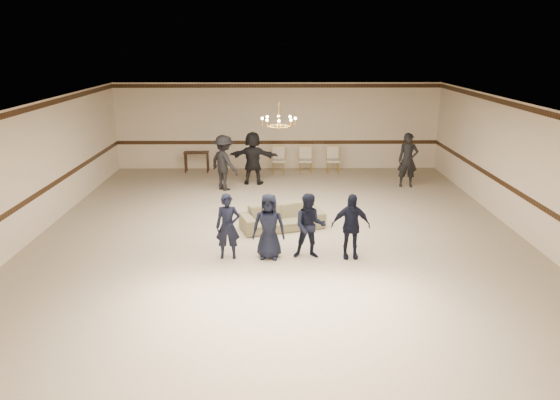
{
  "coord_description": "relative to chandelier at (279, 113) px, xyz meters",
  "views": [
    {
      "loc": [
        -0.12,
        -12.1,
        4.62
      ],
      "look_at": [
        0.01,
        -0.5,
        1.04
      ],
      "focal_mm": 33.02,
      "sensor_mm": 36.0,
      "label": 1
    }
  ],
  "objects": [
    {
      "name": "banquet_chair_mid",
      "position": [
        1.03,
        5.23,
        -2.4
      ],
      "size": [
        0.5,
        0.5,
        0.96
      ],
      "primitive_type": null,
      "rotation": [
        0.0,
        0.0,
        -0.09
      ],
      "color": "beige",
      "rests_on": "floor"
    },
    {
      "name": "banquet_chair_left",
      "position": [
        0.03,
        5.23,
        -2.4
      ],
      "size": [
        0.49,
        0.49,
        0.96
      ],
      "primitive_type": null,
      "rotation": [
        0.0,
        0.0,
        0.06
      ],
      "color": "beige",
      "rests_on": "floor"
    },
    {
      "name": "console_table",
      "position": [
        -2.97,
        5.43,
        -2.49
      ],
      "size": [
        0.93,
        0.43,
        0.76
      ],
      "primitive_type": "cube",
      "rotation": [
        0.0,
        0.0,
        0.05
      ],
      "color": "black",
      "rests_on": "floor"
    },
    {
      "name": "adult_left",
      "position": [
        -1.73,
        3.06,
        -1.98
      ],
      "size": [
        1.29,
        1.28,
        1.79
      ],
      "primitive_type": "imported",
      "rotation": [
        0.0,
        0.0,
        2.36
      ],
      "color": "black",
      "rests_on": "floor"
    },
    {
      "name": "crown_molding",
      "position": [
        0.0,
        5.99,
        0.21
      ],
      "size": [
        12.0,
        0.02,
        0.14
      ],
      "primitive_type": "cube",
      "color": "#392211",
      "rests_on": "wall_back"
    },
    {
      "name": "adult_right",
      "position": [
        4.27,
        3.36,
        -1.98
      ],
      "size": [
        0.68,
        0.47,
        1.79
      ],
      "primitive_type": "imported",
      "rotation": [
        0.0,
        0.0,
        -0.07
      ],
      "color": "black",
      "rests_on": "floor"
    },
    {
      "name": "settee",
      "position": [
        0.08,
        -0.62,
        -2.57
      ],
      "size": [
        2.26,
        1.43,
        0.62
      ],
      "primitive_type": "imported",
      "rotation": [
        0.0,
        0.0,
        0.31
      ],
      "color": "#716C4B",
      "rests_on": "floor"
    },
    {
      "name": "chair_rail",
      "position": [
        0.0,
        5.99,
        -1.88
      ],
      "size": [
        12.0,
        0.02,
        0.14
      ],
      "primitive_type": "cube",
      "color": "#392211",
      "rests_on": "wall_back"
    },
    {
      "name": "boy_b",
      "position": [
        -0.24,
        -2.48,
        -2.14
      ],
      "size": [
        0.76,
        0.53,
        1.47
      ],
      "primitive_type": "imported",
      "rotation": [
        0.0,
        0.0,
        -0.09
      ],
      "color": "black",
      "rests_on": "floor"
    },
    {
      "name": "boy_c",
      "position": [
        0.66,
        -2.48,
        -2.14
      ],
      "size": [
        0.74,
        0.59,
        1.47
      ],
      "primitive_type": "imported",
      "rotation": [
        0.0,
        0.0,
        -0.05
      ],
      "color": "black",
      "rests_on": "floor"
    },
    {
      "name": "banquet_chair_right",
      "position": [
        2.03,
        5.23,
        -2.4
      ],
      "size": [
        0.47,
        0.47,
        0.96
      ],
      "primitive_type": null,
      "rotation": [
        0.0,
        0.0,
        0.01
      ],
      "color": "beige",
      "rests_on": "floor"
    },
    {
      "name": "room",
      "position": [
        0.0,
        -1.0,
        -1.28
      ],
      "size": [
        12.01,
        14.01,
        3.21
      ],
      "color": "#B9AB8E",
      "rests_on": "ground"
    },
    {
      "name": "boy_a",
      "position": [
        -1.14,
        -2.48,
        -2.14
      ],
      "size": [
        0.54,
        0.36,
        1.47
      ],
      "primitive_type": "imported",
      "rotation": [
        0.0,
        0.0,
        0.02
      ],
      "color": "black",
      "rests_on": "floor"
    },
    {
      "name": "adult_mid",
      "position": [
        -0.83,
        3.76,
        -1.98
      ],
      "size": [
        1.71,
        0.74,
        1.79
      ],
      "primitive_type": "imported",
      "rotation": [
        0.0,
        0.0,
        3.01
      ],
      "color": "black",
      "rests_on": "floor"
    },
    {
      "name": "chandelier",
      "position": [
        0.0,
        0.0,
        0.0
      ],
      "size": [
        0.94,
        0.94,
        0.89
      ],
      "primitive_type": null,
      "color": "gold",
      "rests_on": "ceiling"
    },
    {
      "name": "boy_d",
      "position": [
        1.56,
        -2.48,
        -2.14
      ],
      "size": [
        0.87,
        0.36,
        1.47
      ],
      "primitive_type": "imported",
      "rotation": [
        0.0,
        0.0,
        0.01
      ],
      "color": "black",
      "rests_on": "floor"
    }
  ]
}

